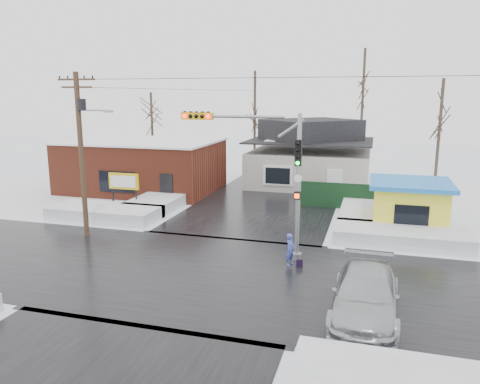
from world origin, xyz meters
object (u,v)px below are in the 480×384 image
(kiosk, at_px, (409,205))
(car, at_px, (365,295))
(marquee_sign, at_px, (124,182))
(pedestrian, at_px, (290,250))
(traffic_signal, at_px, (266,165))
(utility_pole, at_px, (82,145))

(kiosk, distance_m, car, 12.46)
(marquee_sign, bearing_deg, pedestrian, -30.05)
(traffic_signal, relative_size, pedestrian, 4.59)
(pedestrian, bearing_deg, car, -123.58)
(marquee_sign, xyz_separation_m, pedestrian, (12.86, -7.44, -1.16))
(traffic_signal, distance_m, pedestrian, 4.14)
(traffic_signal, distance_m, car, 8.07)
(pedestrian, distance_m, car, 5.54)
(utility_pole, distance_m, pedestrian, 12.65)
(marquee_sign, distance_m, pedestrian, 14.90)
(traffic_signal, height_order, car, traffic_signal)
(traffic_signal, distance_m, kiosk, 10.43)
(marquee_sign, height_order, pedestrian, marquee_sign)
(traffic_signal, bearing_deg, pedestrian, -32.61)
(kiosk, distance_m, pedestrian, 9.77)
(traffic_signal, xyz_separation_m, utility_pole, (-10.36, 0.53, 0.57))
(pedestrian, xyz_separation_m, car, (3.48, -4.31, 0.06))
(kiosk, bearing_deg, marquee_sign, -178.45)
(utility_pole, relative_size, marquee_sign, 3.53)
(traffic_signal, xyz_separation_m, pedestrian, (1.43, -0.91, -3.78))
(marquee_sign, distance_m, car, 20.15)
(pedestrian, bearing_deg, utility_pole, 100.53)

